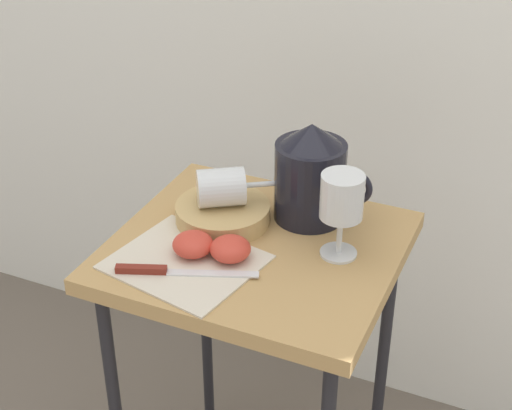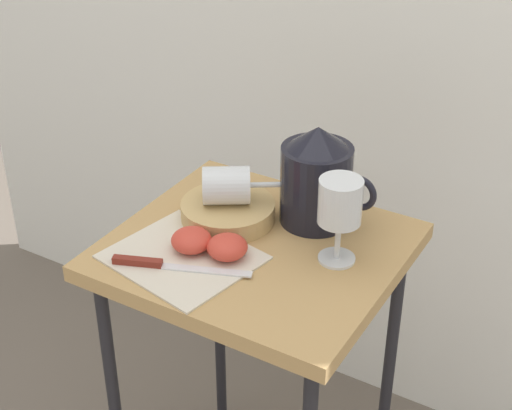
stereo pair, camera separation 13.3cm
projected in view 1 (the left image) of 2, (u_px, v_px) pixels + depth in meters
The scene contains 9 objects.
table at pixel (256, 282), 1.41m from camera, with size 0.49×0.45×0.70m.
linen_napkin at pixel (185, 262), 1.32m from camera, with size 0.23×0.20×0.00m, color beige.
basket_tray at pixel (223, 213), 1.43m from camera, with size 0.17×0.17×0.04m, color tan.
pitcher at pixel (311, 180), 1.41m from camera, with size 0.18×0.13×0.19m.
wine_glass_upright at pixel (342, 201), 1.29m from camera, with size 0.07×0.07×0.15m.
wine_glass_tipped_near at pixel (224, 187), 1.40m from camera, with size 0.16×0.14×0.07m.
apple_half_left at pixel (193, 244), 1.33m from camera, with size 0.07×0.07×0.04m, color #CC3D2D.
apple_half_right at pixel (230, 249), 1.32m from camera, with size 0.07×0.07×0.04m, color #CC3D2D.
knife at pixel (165, 271), 1.29m from camera, with size 0.23×0.10×0.01m.
Camera 1 is at (0.46, -1.05, 1.46)m, focal length 55.07 mm.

